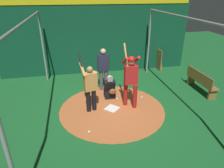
{
  "coord_description": "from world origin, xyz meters",
  "views": [
    {
      "loc": [
        5.94,
        -1.21,
        3.75
      ],
      "look_at": [
        0.0,
        0.0,
        0.95
      ],
      "focal_mm": 32.53,
      "sensor_mm": 36.0,
      "label": 1
    }
  ],
  "objects": [
    {
      "name": "back_wall",
      "position": [
        -3.67,
        0.0,
        1.74
      ],
      "size": [
        0.23,
        9.1,
        3.45
      ],
      "color": "#0F472D",
      "rests_on": "ground"
    },
    {
      "name": "cage_frame",
      "position": [
        0.0,
        0.0,
        2.15
      ],
      "size": [
        6.2,
        4.9,
        3.02
      ],
      "color": "gray",
      "rests_on": "ground"
    },
    {
      "name": "catcher",
      "position": [
        -0.82,
        0.08,
        0.36
      ],
      "size": [
        0.58,
        0.4,
        0.92
      ],
      "color": "black",
      "rests_on": "ground"
    },
    {
      "name": "ground_plane",
      "position": [
        0.0,
        0.0,
        0.0
      ],
      "size": [
        25.1,
        25.1,
        0.0
      ],
      "primitive_type": "plane",
      "color": "#195B28"
    },
    {
      "name": "umpire",
      "position": [
        -1.55,
        -0.03,
        0.98
      ],
      "size": [
        0.22,
        0.49,
        1.74
      ],
      "color": "#4C4C51",
      "rests_on": "ground"
    },
    {
      "name": "baseball_0",
      "position": [
        -0.5,
        1.26,
        0.04
      ],
      "size": [
        0.07,
        0.07,
        0.07
      ],
      "primitive_type": "sphere",
      "color": "white",
      "rests_on": "dirt_circle"
    },
    {
      "name": "bench",
      "position": [
        -0.62,
        3.76,
        0.44
      ],
      "size": [
        1.68,
        0.36,
        0.85
      ],
      "color": "olive",
      "rests_on": "ground"
    },
    {
      "name": "baseball_1",
      "position": [
        1.17,
        -0.91,
        0.04
      ],
      "size": [
        0.07,
        0.07,
        0.07
      ],
      "primitive_type": "sphere",
      "color": "white",
      "rests_on": "dirt_circle"
    },
    {
      "name": "home_plate",
      "position": [
        0.0,
        0.0,
        0.01
      ],
      "size": [
        0.59,
        0.59,
        0.01
      ],
      "primitive_type": "cube",
      "rotation": [
        0.0,
        0.0,
        0.79
      ],
      "color": "white",
      "rests_on": "dirt_circle"
    },
    {
      "name": "batter",
      "position": [
        -0.08,
        0.66,
        1.13
      ],
      "size": [
        0.68,
        0.49,
        2.17
      ],
      "color": "maroon",
      "rests_on": "ground"
    },
    {
      "name": "visitor",
      "position": [
        -0.05,
        -0.71,
        0.92
      ],
      "size": [
        0.54,
        0.57,
        1.98
      ],
      "rotation": [
        0.0,
        0.0,
        0.25
      ],
      "color": "black",
      "rests_on": "ground"
    },
    {
      "name": "dirt_circle",
      "position": [
        0.0,
        0.0,
        0.0
      ],
      "size": [
        3.62,
        3.62,
        0.01
      ],
      "primitive_type": "cylinder",
      "color": "#B76033",
      "rests_on": "ground"
    },
    {
      "name": "bat_rack",
      "position": [
        -3.43,
        3.15,
        0.5
      ],
      "size": [
        0.82,
        0.18,
        1.05
      ],
      "color": "olive",
      "rests_on": "ground"
    },
    {
      "name": "baseball_2",
      "position": [
        -0.59,
        0.31,
        0.04
      ],
      "size": [
        0.07,
        0.07,
        0.07
      ],
      "primitive_type": "sphere",
      "color": "white",
      "rests_on": "dirt_circle"
    }
  ]
}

